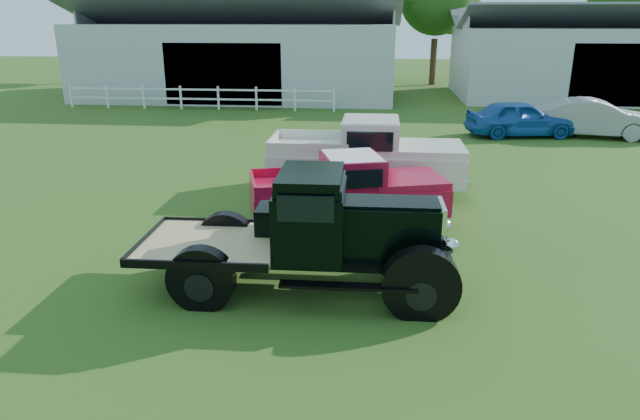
# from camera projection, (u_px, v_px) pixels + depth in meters

# --- Properties ---
(ground) EXTENTS (120.00, 120.00, 0.00)m
(ground) POSITION_uv_depth(u_px,v_px,m) (302.00, 287.00, 10.12)
(ground) COLOR #3B581C
(shed_left) EXTENTS (18.80, 10.20, 5.60)m
(shed_left) POSITION_uv_depth(u_px,v_px,m) (243.00, 48.00, 34.40)
(shed_left) COLOR #ADADAD
(shed_left) RESTS_ON ground
(shed_right) EXTENTS (16.80, 9.20, 5.20)m
(shed_right) POSITION_uv_depth(u_px,v_px,m) (598.00, 53.00, 33.39)
(shed_right) COLOR #ADADAD
(shed_right) RESTS_ON ground
(fence_rail) EXTENTS (14.20, 0.16, 1.20)m
(fence_rail) POSITION_uv_depth(u_px,v_px,m) (200.00, 98.00, 29.54)
(fence_rail) COLOR white
(fence_rail) RESTS_ON ground
(tree_a) EXTENTS (6.30, 6.30, 10.50)m
(tree_a) POSITION_uv_depth(u_px,v_px,m) (115.00, 7.00, 41.27)
(tree_a) COLOR #204A14
(tree_a) RESTS_ON ground
(tree_b) EXTENTS (6.90, 6.90, 11.50)m
(tree_b) POSITION_uv_depth(u_px,v_px,m) (308.00, 0.00, 40.71)
(tree_b) COLOR #204A14
(tree_b) RESTS_ON ground
(tree_c) EXTENTS (5.40, 5.40, 9.00)m
(tree_c) POSITION_uv_depth(u_px,v_px,m) (436.00, 18.00, 39.30)
(tree_c) COLOR #204A14
(tree_c) RESTS_ON ground
(tree_d) EXTENTS (6.00, 6.00, 10.00)m
(tree_d) POSITION_uv_depth(u_px,v_px,m) (628.00, 11.00, 38.83)
(tree_d) COLOR #204A14
(tree_d) RESTS_ON ground
(vintage_flatbed) EXTENTS (5.42, 2.22, 2.14)m
(vintage_flatbed) POSITION_uv_depth(u_px,v_px,m) (305.00, 232.00, 9.73)
(vintage_flatbed) COLOR black
(vintage_flatbed) RESTS_ON ground
(red_pickup) EXTENTS (4.85, 2.93, 1.66)m
(red_pickup) POSITION_uv_depth(u_px,v_px,m) (348.00, 190.00, 12.92)
(red_pickup) COLOR #B70F32
(red_pickup) RESTS_ON ground
(white_pickup) EXTENTS (5.38, 2.09, 1.98)m
(white_pickup) POSITION_uv_depth(u_px,v_px,m) (366.00, 157.00, 15.35)
(white_pickup) COLOR beige
(white_pickup) RESTS_ON ground
(misc_car_blue) EXTENTS (4.43, 2.32, 1.44)m
(misc_car_blue) POSITION_uv_depth(u_px,v_px,m) (520.00, 118.00, 22.78)
(misc_car_blue) COLOR #1F55A4
(misc_car_blue) RESTS_ON ground
(misc_car_grey) EXTENTS (4.74, 2.40, 1.49)m
(misc_car_grey) POSITION_uv_depth(u_px,v_px,m) (595.00, 118.00, 22.65)
(misc_car_grey) COLOR gray
(misc_car_grey) RESTS_ON ground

